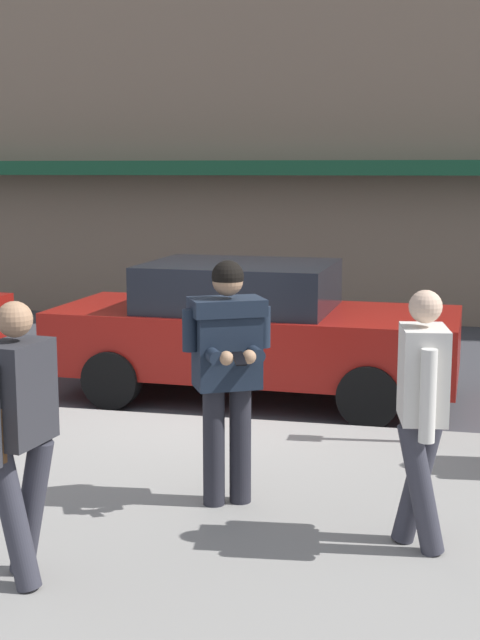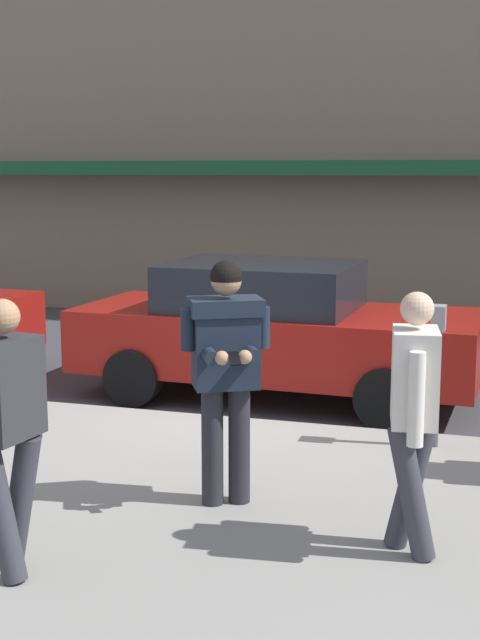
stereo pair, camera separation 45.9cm
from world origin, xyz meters
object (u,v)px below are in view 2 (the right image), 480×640
Objects in this scene: parking_meter at (437,355)px; man_texting_on_phone at (226,356)px; parked_sedan_mid at (274,329)px; pedestrian_with_bag at (4,421)px; pedestrian_in_light_coat at (414,407)px.

man_texting_on_phone is at bearing -126.53° from parking_meter.
parked_sedan_mid is 3.60× the size of parking_meter.
parking_meter is at bearing 55.88° from pedestrian_with_bag.
pedestrian_with_bag reaches higher than parked_sedan_mid.
pedestrian_in_light_coat is at bearing -64.31° from parked_sedan_mid.
parking_meter is (2.26, 3.34, -0.14)m from pedestrian_with_bag.
pedestrian_with_bag is 4.03m from parking_meter.
pedestrian_in_light_coat is (1.39, -0.48, -0.14)m from man_texting_on_phone.
man_texting_on_phone is at bearing -80.87° from parked_sedan_mid.
pedestrian_with_bag is (-2.29, -1.02, -0.00)m from pedestrian_in_light_coat.
pedestrian_in_light_coat reaches higher than parked_sedan_mid.
man_texting_on_phone is 1.48m from pedestrian_in_light_coat.
pedestrian_with_bag is at bearing -155.96° from pedestrian_in_light_coat.
parking_meter is (1.36, 1.84, -0.28)m from man_texting_on_phone.
man_texting_on_phone is 1.06× the size of pedestrian_in_light_coat.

